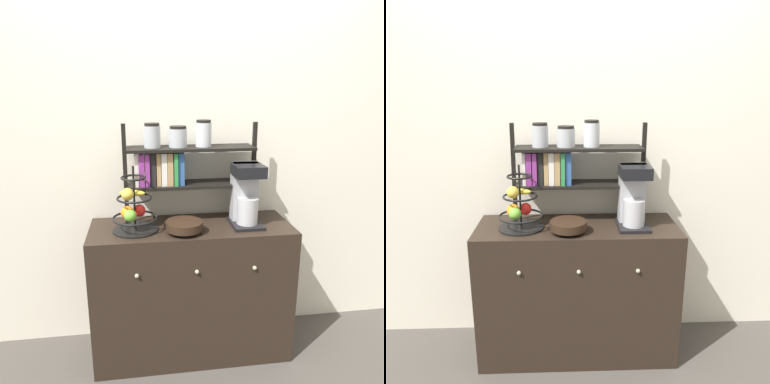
% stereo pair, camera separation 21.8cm
% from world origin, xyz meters
% --- Properties ---
extents(ground_plane, '(12.00, 12.00, 0.00)m').
position_xyz_m(ground_plane, '(0.00, 0.00, 0.00)').
color(ground_plane, '#47423D').
extents(wall_back, '(7.00, 0.05, 2.60)m').
position_xyz_m(wall_back, '(0.00, 0.49, 1.30)').
color(wall_back, silver).
rests_on(wall_back, ground_plane).
extents(sideboard, '(1.21, 0.46, 0.86)m').
position_xyz_m(sideboard, '(0.00, 0.22, 0.43)').
color(sideboard, black).
rests_on(sideboard, ground_plane).
extents(coffee_maker, '(0.18, 0.23, 0.37)m').
position_xyz_m(coffee_maker, '(0.33, 0.21, 1.04)').
color(coffee_maker, black).
rests_on(coffee_maker, sideboard).
extents(fruit_stand, '(0.26, 0.26, 0.38)m').
position_xyz_m(fruit_stand, '(-0.34, 0.18, 0.98)').
color(fruit_stand, black).
rests_on(fruit_stand, sideboard).
extents(wooden_bowl, '(0.21, 0.21, 0.07)m').
position_xyz_m(wooden_bowl, '(-0.06, 0.12, 0.90)').
color(wooden_bowl, black).
rests_on(wooden_bowl, sideboard).
extents(shelf_hutch, '(0.81, 0.20, 0.62)m').
position_xyz_m(shelf_hutch, '(-0.08, 0.33, 1.24)').
color(shelf_hutch, black).
rests_on(shelf_hutch, sideboard).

